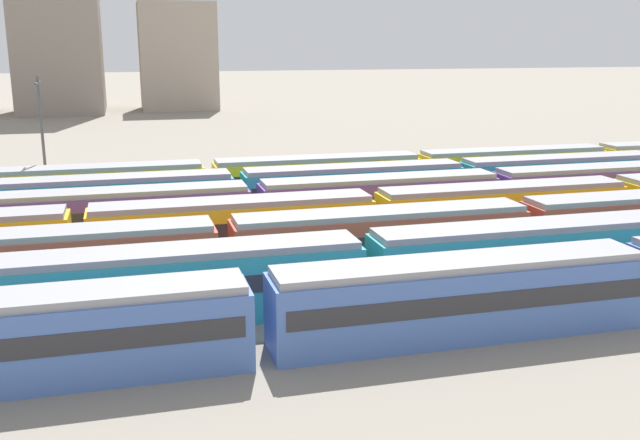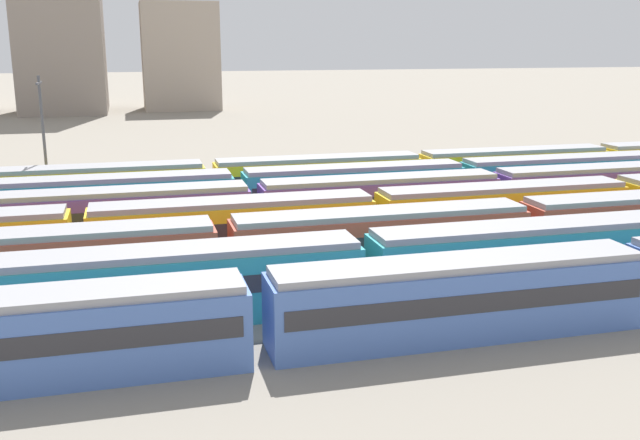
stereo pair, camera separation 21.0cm
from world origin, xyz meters
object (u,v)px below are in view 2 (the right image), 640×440
Objects in this scene: train_track_4 at (255,208)px; train_track_6 at (318,177)px; train_track_2 at (223,251)px; catenary_pole_1 at (44,135)px; train_track_3 at (502,210)px; train_track_0 at (258,316)px; train_track_1 at (527,256)px; train_track_5 at (238,194)px.

train_track_6 is at bearing 54.58° from train_track_4.
catenary_pole_1 is (-11.60, 24.04, 4.03)m from train_track_2.
catenary_pole_1 is (-31.86, 18.84, 4.03)m from train_track_3.
train_track_0 is 0.80× the size of train_track_1.
train_track_1 is at bearing -46.51° from catenary_pole_1.
train_track_2 is 0.80× the size of train_track_6.
train_track_6 is (7.81, 5.20, 0.00)m from train_track_5.
train_track_2 is 20.92m from train_track_3.
catenary_pole_1 is (-15.17, 13.64, 4.03)m from train_track_4.
train_track_3 is 18.16m from train_track_6.
train_track_3 is at bearing -31.30° from train_track_5.
train_track_1 is at bearing -51.14° from train_track_4.
train_track_0 is 36.62m from catenary_pole_1.
train_track_3 is 1.25× the size of train_track_5.
train_track_3 is (20.26, 5.20, 0.00)m from train_track_2.
train_track_1 and train_track_4 have the same top height.
catenary_pole_1 reaches higher than train_track_0.
train_track_6 is (10.81, 31.20, 0.00)m from train_track_0.
train_track_4 is at bearing 128.86° from train_track_1.
train_track_0 and train_track_5 have the same top height.
train_track_4 is at bearing 80.67° from train_track_0.
train_track_3 and train_track_5 have the same top height.
train_track_4 is at bearing 71.05° from train_track_2.
catenary_pole_1 reaches higher than train_track_6.
catenary_pole_1 reaches higher than train_track_2.
train_track_1 and train_track_3 have the same top height.
train_track_6 is at bearing -8.18° from catenary_pole_1.
train_track_6 is at bearing 120.78° from train_track_3.
train_track_2 is 11.00m from train_track_4.
train_track_3 is (4.12, 10.40, 0.00)m from train_track_1.
train_track_3 is 1.00× the size of train_track_6.
catenary_pole_1 reaches higher than train_track_5.
catenary_pole_1 is at bearing 171.82° from train_track_6.
train_track_3 is at bearing -59.22° from train_track_6.
train_track_2 is 27.00m from catenary_pole_1.
catenary_pole_1 is at bearing 115.76° from train_track_2.
catenary_pole_1 is (-22.57, 3.24, 4.03)m from train_track_6.
train_track_2 is 1.00× the size of train_track_5.
train_track_1 is (15.99, 5.20, 0.00)m from train_track_0.
train_track_4 is (-16.69, 5.20, 0.00)m from train_track_3.
train_track_0 and train_track_3 have the same top height.
train_track_3 is at bearing -30.60° from catenary_pole_1.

